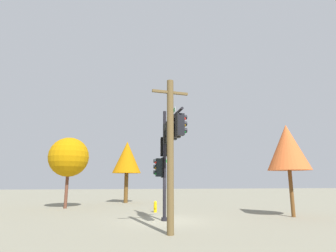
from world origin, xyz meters
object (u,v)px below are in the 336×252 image
tree_near (288,147)px  tree_mid (69,157)px  signal_pole_assembly (169,143)px  fire_hydrant (155,207)px  utility_pole (170,151)px  tree_far (127,158)px

tree_near → tree_mid: 17.82m
signal_pole_assembly → tree_near: bearing=101.8°
signal_pole_assembly → fire_hydrant: bearing=-178.0°
utility_pole → tree_mid: size_ratio=1.17×
utility_pole → tree_near: bearing=117.8°
signal_pole_assembly → tree_mid: signal_pole_assembly is taller
utility_pole → fire_hydrant: utility_pole is taller
tree_near → tree_mid: bearing=-115.9°
fire_hydrant → tree_far: tree_far is taller
signal_pole_assembly → fire_hydrant: 6.99m
fire_hydrant → tree_near: size_ratio=0.13×
tree_near → tree_far: size_ratio=0.94×
fire_hydrant → tree_far: 10.30m
utility_pole → tree_mid: 14.40m
fire_hydrant → tree_near: bearing=65.9°
tree_near → tree_far: tree_far is taller
signal_pole_assembly → tree_near: (-1.78, 8.50, 0.07)m
tree_near → tree_mid: (-7.79, -16.02, -0.21)m
utility_pole → tree_far: utility_pole is taller
signal_pole_assembly → utility_pole: bearing=-7.3°
tree_near → tree_far: 16.97m
utility_pole → signal_pole_assembly: bearing=172.7°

